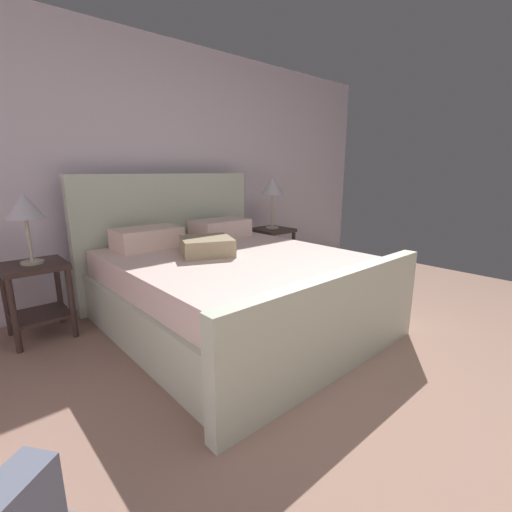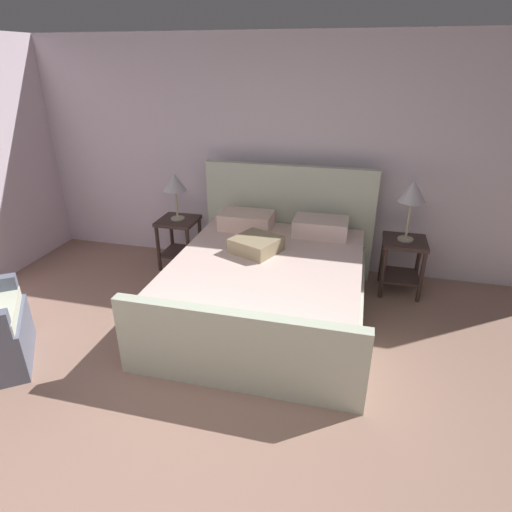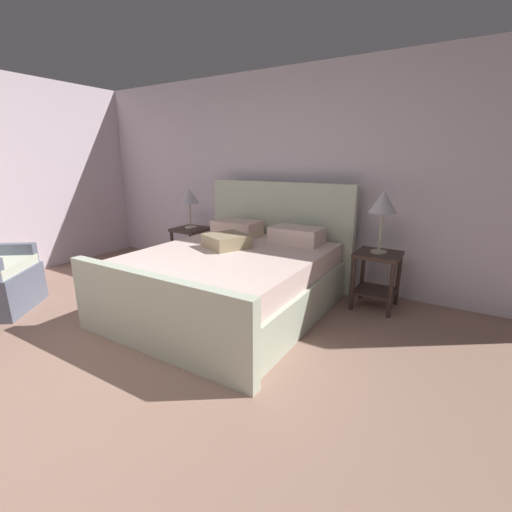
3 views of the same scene
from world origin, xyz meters
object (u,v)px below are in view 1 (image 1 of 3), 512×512
at_px(table_lamp_right, 272,187).
at_px(nightstand_left, 36,288).
at_px(nightstand_right, 272,244).
at_px(table_lamp_left, 24,208).
at_px(bed, 228,284).

xyz_separation_m(table_lamp_right, nightstand_left, (-2.55, 0.01, -0.70)).
relative_size(nightstand_right, table_lamp_left, 1.12).
relative_size(nightstand_left, table_lamp_left, 1.12).
height_order(table_lamp_right, table_lamp_left, table_lamp_right).
relative_size(table_lamp_right, table_lamp_left, 1.17).
height_order(nightstand_right, table_lamp_left, table_lamp_left).
height_order(bed, table_lamp_left, bed).
bearing_deg(table_lamp_left, table_lamp_right, -0.16).
bearing_deg(bed, table_lamp_right, 31.30).
bearing_deg(bed, table_lamp_left, 148.42).
xyz_separation_m(bed, table_lamp_right, (1.27, 0.78, 0.75)).
distance_m(bed, table_lamp_right, 1.67).
relative_size(nightstand_right, nightstand_left, 1.00).
xyz_separation_m(nightstand_left, table_lamp_left, (-0.00, 0.00, 0.62)).
height_order(nightstand_left, table_lamp_left, table_lamp_left).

